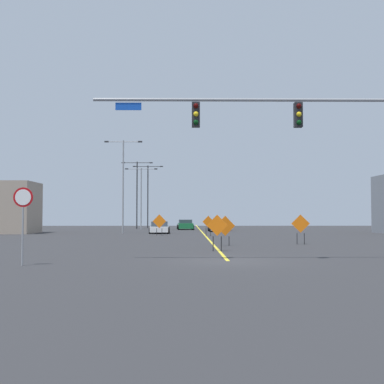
{
  "coord_description": "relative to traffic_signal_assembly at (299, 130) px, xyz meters",
  "views": [
    {
      "loc": [
        -1.73,
        -21.4,
        1.93
      ],
      "look_at": [
        -1.21,
        30.3,
        4.27
      ],
      "focal_mm": 47.66,
      "sensor_mm": 36.0,
      "label": 1
    }
  ],
  "objects": [
    {
      "name": "street_lamp_far_right",
      "position": [
        -10.63,
        54.92,
        0.03
      ],
      "size": [
        4.54,
        0.24,
        9.39
      ],
      "color": "black",
      "rests_on": "ground"
    },
    {
      "name": "car_silver_far",
      "position": [
        -1.17,
        38.68,
        -4.92
      ],
      "size": [
        2.14,
        4.48,
        1.25
      ],
      "color": "#B7BABF",
      "rests_on": "ground"
    },
    {
      "name": "traffic_signal_assembly",
      "position": [
        0.0,
        0.0,
        0.0
      ],
      "size": [
        13.15,
        0.44,
        7.49
      ],
      "color": "gray",
      "rests_on": "ground"
    },
    {
      "name": "ground",
      "position": [
        -3.04,
        0.01,
        -5.52
      ],
      "size": [
        141.51,
        141.51,
        0.0
      ],
      "primitive_type": "plane",
      "color": "#2D2D30"
    },
    {
      "name": "construction_sign_right_lane",
      "position": [
        2.75,
        12.22,
        -4.27
      ],
      "size": [
        1.19,
        0.26,
        1.97
      ],
      "color": "orange",
      "rests_on": "ground"
    },
    {
      "name": "car_green_distant",
      "position": [
        -4.98,
        46.6,
        -4.9
      ],
      "size": [
        2.33,
        4.53,
        1.32
      ],
      "color": "#196B38",
      "rests_on": "ground"
    },
    {
      "name": "street_lamp_far_left",
      "position": [
        -11.58,
        32.89,
        0.27
      ],
      "size": [
        4.04,
        0.24,
        9.94
      ],
      "color": "gray",
      "rests_on": "ground"
    },
    {
      "name": "stop_sign",
      "position": [
        -11.05,
        -1.83,
        -3.43
      ],
      "size": [
        0.76,
        0.07,
        2.99
      ],
      "color": "gray",
      "rests_on": "ground"
    },
    {
      "name": "car_white_mid",
      "position": [
        -7.66,
        32.74,
        -4.92
      ],
      "size": [
        2.18,
        4.55,
        1.26
      ],
      "color": "white",
      "rests_on": "ground"
    },
    {
      "name": "construction_sign_right_shoulder",
      "position": [
        -2.35,
        10.69,
        -4.36
      ],
      "size": [
        1.26,
        0.26,
        1.88
      ],
      "color": "orange",
      "rests_on": "ground"
    },
    {
      "name": "car_yellow_passing",
      "position": [
        -0.3,
        44.37,
        -4.91
      ],
      "size": [
        2.31,
        4.46,
        1.3
      ],
      "color": "gold",
      "rests_on": "ground"
    },
    {
      "name": "street_lamp_near_left",
      "position": [
        -11.06,
        48.57,
        -0.48
      ],
      "size": [
        4.46,
        0.24,
        8.44
      ],
      "color": "gray",
      "rests_on": "ground"
    },
    {
      "name": "construction_sign_left_lane",
      "position": [
        -3.15,
        5.84,
        -4.27
      ],
      "size": [
        1.11,
        0.31,
        1.95
      ],
      "color": "orange",
      "rests_on": "ground"
    },
    {
      "name": "construction_sign_median_far",
      "position": [
        -2.79,
        25.71,
        -4.33
      ],
      "size": [
        1.09,
        0.16,
        1.86
      ],
      "color": "orange",
      "rests_on": "ground"
    },
    {
      "name": "construction_sign_median_near",
      "position": [
        -7.38,
        27.03,
        -4.27
      ],
      "size": [
        1.3,
        0.28,
        2.0
      ],
      "color": "orange",
      "rests_on": "ground"
    },
    {
      "name": "road_centre_stripe",
      "position": [
        -3.04,
        39.32,
        -5.52
      ],
      "size": [
        0.16,
        78.62,
        0.01
      ],
      "color": "yellow",
      "rests_on": "ground"
    },
    {
      "name": "street_lamp_mid_right",
      "position": [
        -11.84,
        50.67,
        0.08
      ],
      "size": [
        4.39,
        0.24,
        9.51
      ],
      "color": "black",
      "rests_on": "ground"
    }
  ]
}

